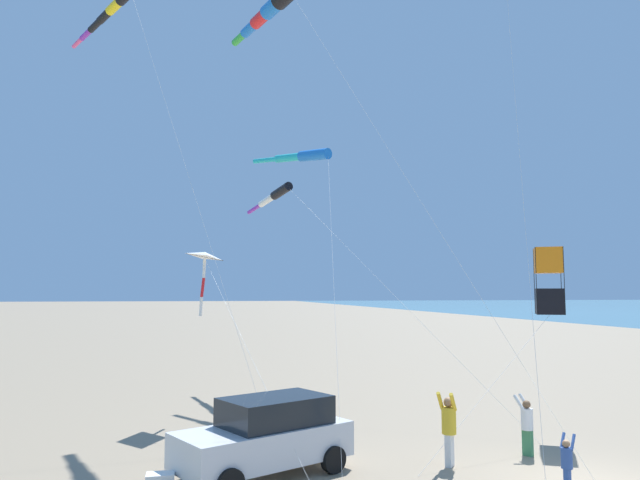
# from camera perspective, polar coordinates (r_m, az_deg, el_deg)

# --- Properties ---
(parked_car) EXTENTS (4.68, 3.55, 1.85)m
(parked_car) POSITION_cam_1_polar(r_m,az_deg,el_deg) (15.09, -5.26, -18.57)
(parked_car) COLOR silver
(parked_car) RESTS_ON ground_plane
(person_adult_flyer) EXTENTS (0.67, 0.68, 1.92)m
(person_adult_flyer) POSITION_cam_1_polar(r_m,az_deg,el_deg) (16.02, 12.57, -17.35)
(person_adult_flyer) COLOR silver
(person_adult_flyer) RESTS_ON ground_plane
(person_child_green_jacket) EXTENTS (0.46, 0.44, 1.28)m
(person_child_green_jacket) POSITION_cam_1_polar(r_m,az_deg,el_deg) (14.87, 23.14, -19.40)
(person_child_green_jacket) COLOR #335199
(person_child_green_jacket) RESTS_ON ground_plane
(person_bystander_far) EXTENTS (0.54, 0.58, 1.63)m
(person_bystander_far) POSITION_cam_1_polar(r_m,az_deg,el_deg) (17.61, 19.69, -16.56)
(person_bystander_far) COLOR #3D7F51
(person_bystander_far) RESTS_ON ground_plane
(kite_windsock_white_trailing) EXTENTS (8.43, 12.80, 17.05)m
(kite_windsock_white_trailing) POSITION_cam_1_polar(r_m,az_deg,el_deg) (28.93, -20.15, 20.23)
(kite_windsock_white_trailing) COLOR black
(kite_windsock_white_trailing) RESTS_ON ground_plane
(kite_box_long_streamer_left) EXTENTS (6.52, 3.84, 5.92)m
(kite_box_long_streamer_left) POSITION_cam_1_polar(r_m,az_deg,el_deg) (20.36, 21.61, -3.76)
(kite_box_long_streamer_left) COLOR orange
(kite_box_long_streamer_left) RESTS_ON ground_plane
(kite_delta_yellow_midlevel) EXTENTS (3.02, 9.82, 6.02)m
(kite_delta_yellow_midlevel) POSITION_cam_1_polar(r_m,az_deg,el_deg) (21.61, -11.26, -1.68)
(kite_delta_yellow_midlevel) COLOR white
(kite_delta_yellow_midlevel) RESTS_ON ground_plane
(kite_windsock_teal_far_right) EXTENTS (7.85, 12.89, 16.05)m
(kite_windsock_teal_far_right) POSITION_cam_1_polar(r_m,az_deg,el_deg) (24.87, -5.05, 21.56)
(kite_windsock_teal_far_right) COLOR black
(kite_windsock_teal_far_right) RESTS_ON ground_plane
(kite_windsock_purple_drifting) EXTENTS (2.95, 13.83, 10.86)m
(kite_windsock_purple_drifting) POSITION_cam_1_polar(r_m,az_deg,el_deg) (25.77, -1.95, 8.20)
(kite_windsock_purple_drifting) COLOR blue
(kite_windsock_purple_drifting) RESTS_ON ground_plane
(kite_windsock_long_streamer_right) EXTENTS (7.44, 14.37, 9.47)m
(kite_windsock_long_streamer_right) POSITION_cam_1_polar(r_m,az_deg,el_deg) (27.74, -4.56, 4.32)
(kite_windsock_long_streamer_right) COLOR black
(kite_windsock_long_streamer_right) RESTS_ON ground_plane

